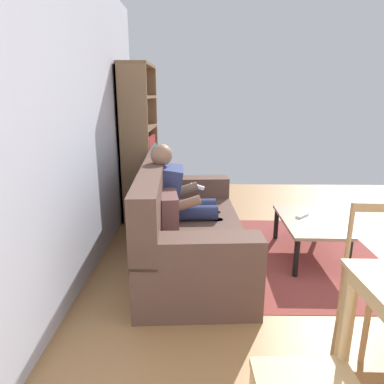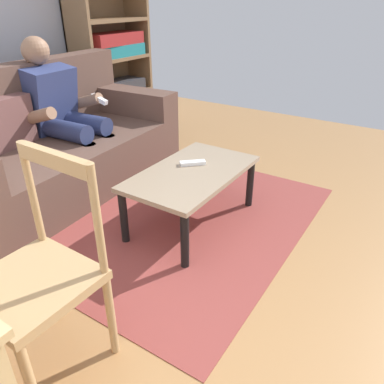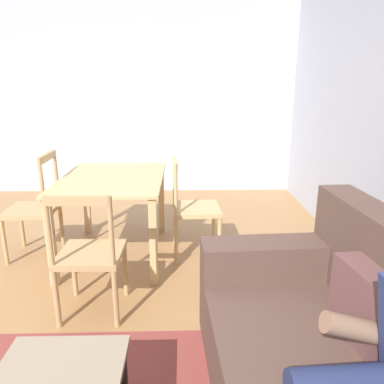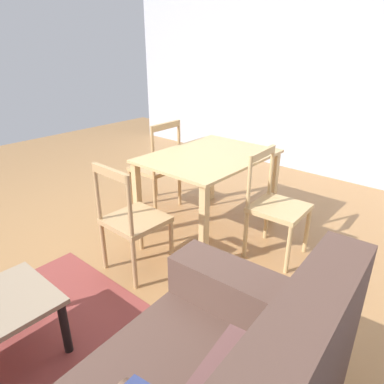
% 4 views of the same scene
% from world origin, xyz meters
% --- Properties ---
extents(ground_plane, '(8.23, 8.23, 0.00)m').
position_xyz_m(ground_plane, '(0.00, 0.00, 0.00)').
color(ground_plane, '#9E7042').
extents(wall_side, '(0.12, 5.41, 2.67)m').
position_xyz_m(wall_side, '(-3.11, 0.00, 1.33)').
color(wall_side, '#ABB0BE').
rests_on(wall_side, ground_plane).
extents(dining_table, '(1.19, 0.89, 0.74)m').
position_xyz_m(dining_table, '(-0.91, 0.47, 0.63)').
color(dining_table, tan).
rests_on(dining_table, ground_plane).
extents(dining_chair_near_wall, '(0.44, 0.44, 0.90)m').
position_xyz_m(dining_chair_near_wall, '(-0.91, 1.18, 0.45)').
color(dining_chair_near_wall, tan).
rests_on(dining_chair_near_wall, ground_plane).
extents(dining_chair_facing_couch, '(0.43, 0.43, 0.90)m').
position_xyz_m(dining_chair_facing_couch, '(0.01, 0.47, 0.44)').
color(dining_chair_facing_couch, tan).
rests_on(dining_chair_facing_couch, ground_plane).
extents(dining_chair_by_doorway, '(0.43, 0.43, 0.96)m').
position_xyz_m(dining_chair_by_doorway, '(-0.91, -0.24, 0.45)').
color(dining_chair_by_doorway, tan).
rests_on(dining_chair_by_doorway, ground_plane).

